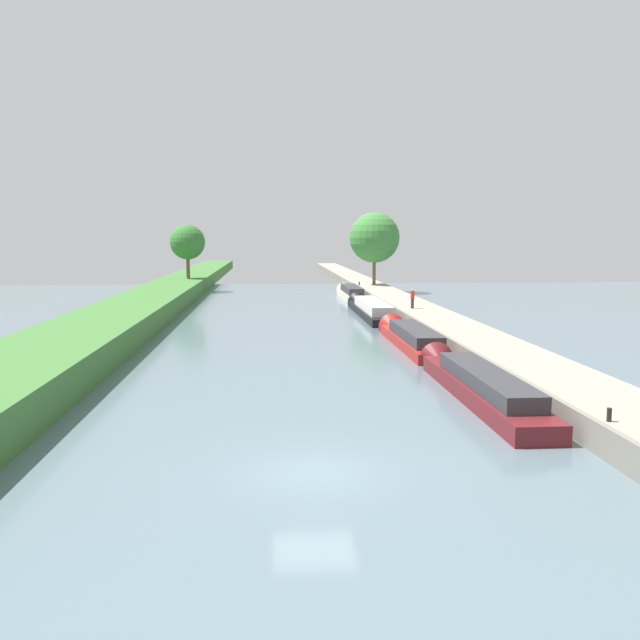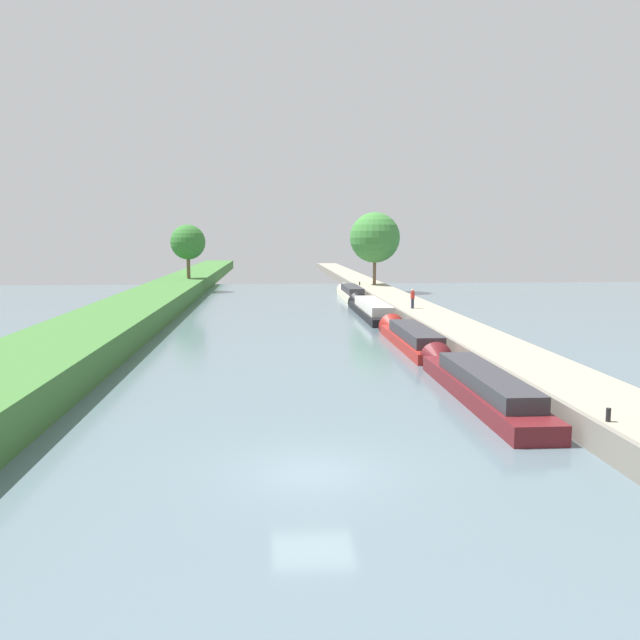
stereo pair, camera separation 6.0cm
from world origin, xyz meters
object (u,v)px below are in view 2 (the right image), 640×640
Objects in this scene: narrowboat_black at (370,309)px; mooring_bollard_far at (360,283)px; person_walking at (413,298)px; narrowboat_maroon at (476,383)px; narrowboat_cream at (351,293)px; narrowboat_red at (410,337)px; mooring_bollard_near at (608,415)px.

mooring_bollard_far is (2.05, 22.44, 0.68)m from narrowboat_black.
narrowboat_maroon is at bearing -96.10° from person_walking.
narrowboat_maroon is 1.05× the size of narrowboat_cream.
person_walking reaches higher than narrowboat_black.
narrowboat_black is at bearing 90.21° from narrowboat_maroon.
narrowboat_black is (-0.12, 16.77, 0.03)m from narrowboat_red.
narrowboat_black is 38.74m from mooring_bollard_near.
person_walking is at bearing 77.26° from narrowboat_red.
mooring_bollard_near is 61.12m from mooring_bollard_far.
narrowboat_maroon is 30.82m from narrowboat_black.
narrowboat_cream reaches higher than narrowboat_black.
person_walking is at bearing -82.28° from narrowboat_cream.
narrowboat_red is at bearing -92.83° from mooring_bollard_far.
narrowboat_red is at bearing -90.13° from narrowboat_cream.
narrowboat_cream is at bearing 91.95° from mooring_bollard_near.
narrowboat_red is 22.01m from mooring_bollard_near.
narrowboat_cream reaches higher than narrowboat_maroon.
person_walking is (2.84, 26.59, 1.32)m from narrowboat_maroon.
person_walking is at bearing 88.51° from mooring_bollard_near.
narrowboat_maroon is at bearing -92.09° from mooring_bollard_far.
narrowboat_black is 5.33m from person_walking.
mooring_bollard_far is (1.94, 53.26, 0.67)m from narrowboat_maroon.
person_walking is at bearing -88.07° from mooring_bollard_far.
mooring_bollard_near reaches higher than narrowboat_red.
narrowboat_red is 30.40× the size of mooring_bollard_near.
mooring_bollard_near and mooring_bollard_far have the same top height.
mooring_bollard_far is at bearing 90.00° from mooring_bollard_near.
person_walking is (2.76, -20.36, 1.28)m from narrowboat_cream.
mooring_bollard_near is at bearing -86.96° from narrowboat_black.
narrowboat_red is at bearing 95.05° from mooring_bollard_near.
narrowboat_red is 12.92m from person_walking.
person_walking is 34.46m from mooring_bollard_near.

